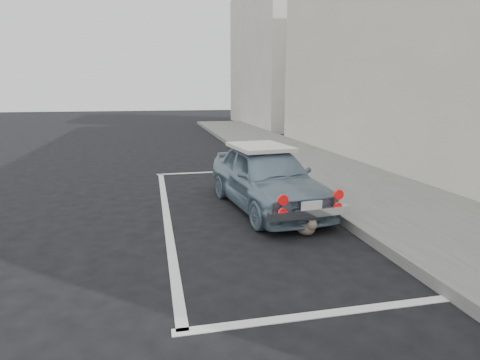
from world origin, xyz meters
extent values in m
plane|color=black|center=(0.00, 0.00, 0.00)|extent=(80.00, 80.00, 0.00)
cube|color=#60605C|center=(3.20, 2.00, 0.07)|extent=(2.80, 40.00, 0.15)
cube|color=black|center=(4.66, 4.00, 1.40)|extent=(0.10, 16.00, 2.40)
cube|color=white|center=(4.66, 7.60, 4.60)|extent=(0.10, 2.00, 1.60)
cube|color=white|center=(4.66, 10.00, 4.60)|extent=(0.10, 2.00, 1.60)
cube|color=beige|center=(6.35, 20.00, 4.00)|extent=(3.50, 10.00, 8.00)
cube|color=silver|center=(0.50, -0.50, 0.00)|extent=(3.00, 0.12, 0.01)
cube|color=silver|center=(0.50, 6.50, 0.00)|extent=(3.00, 0.12, 0.01)
cube|color=silver|center=(-0.90, 3.00, 0.00)|extent=(0.12, 7.00, 0.01)
imported|color=gray|center=(0.91, 3.08, 0.57)|extent=(1.72, 3.48, 1.14)
cube|color=silver|center=(0.87, 3.41, 1.07)|extent=(1.08, 1.37, 0.07)
cube|color=silver|center=(1.09, 1.46, 0.38)|extent=(1.29, 0.26, 0.12)
cube|color=white|center=(1.09, 1.42, 0.48)|extent=(0.33, 0.06, 0.17)
cylinder|color=red|center=(0.65, 1.38, 0.62)|extent=(0.15, 0.06, 0.15)
cylinder|color=red|center=(1.54, 1.48, 0.62)|extent=(0.15, 0.06, 0.15)
cylinder|color=red|center=(0.65, 1.38, 0.44)|extent=(0.12, 0.05, 0.12)
cylinder|color=red|center=(1.54, 1.48, 0.44)|extent=(0.12, 0.05, 0.12)
ellipsoid|color=#796E5C|center=(1.08, 1.60, 0.13)|extent=(0.34, 0.44, 0.23)
sphere|color=#796E5C|center=(1.12, 1.44, 0.21)|extent=(0.15, 0.15, 0.15)
cone|color=#796E5C|center=(1.09, 1.43, 0.28)|extent=(0.05, 0.05, 0.06)
cone|color=#796E5C|center=(1.16, 1.45, 0.28)|extent=(0.05, 0.05, 0.06)
cylinder|color=#796E5C|center=(1.09, 1.81, 0.05)|extent=(0.18, 0.22, 0.03)
camera|label=1|loc=(-1.09, -3.72, 2.11)|focal=30.00mm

